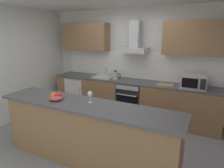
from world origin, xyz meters
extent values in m
cube|color=gray|center=(0.00, 0.00, -0.01)|extent=(5.62, 4.44, 0.02)
cube|color=silver|center=(0.00, 1.78, 1.30)|extent=(5.62, 0.12, 2.60)
cube|color=silver|center=(-2.37, 0.00, 1.30)|extent=(0.12, 4.44, 2.60)
cube|color=white|center=(0.00, 1.71, 1.23)|extent=(3.92, 0.02, 0.66)
cube|color=olive|center=(0.00, 1.40, 0.43)|extent=(4.06, 0.60, 0.86)
cube|color=#4C4C51|center=(0.00, 1.40, 0.88)|extent=(4.06, 0.60, 0.04)
cube|color=olive|center=(0.09, -0.62, 0.47)|extent=(2.83, 0.52, 0.95)
cube|color=#4C4C51|center=(0.09, -0.62, 0.97)|extent=(2.93, 0.64, 0.04)
cube|color=olive|center=(-1.35, 1.55, 1.91)|extent=(1.30, 0.32, 0.70)
cube|color=olive|center=(1.35, 1.55, 1.91)|extent=(1.30, 0.32, 0.70)
cube|color=slate|center=(0.05, 1.38, 0.46)|extent=(0.60, 0.56, 0.80)
cube|color=black|center=(0.05, 1.09, 0.40)|extent=(0.50, 0.02, 0.48)
cube|color=#B7BABC|center=(0.05, 1.09, 0.80)|extent=(0.54, 0.02, 0.09)
cylinder|color=#B7BABC|center=(0.05, 1.05, 0.64)|extent=(0.49, 0.02, 0.02)
cube|color=white|center=(-1.49, 1.38, 0.42)|extent=(0.58, 0.56, 0.85)
cube|color=silver|center=(-1.49, 1.09, 0.43)|extent=(0.55, 0.02, 0.80)
cylinder|color=#B7BABC|center=(-1.27, 1.07, 0.47)|extent=(0.02, 0.02, 0.38)
cube|color=#B7BABC|center=(1.42, 1.35, 1.05)|extent=(0.50, 0.36, 0.30)
cube|color=black|center=(1.36, 1.16, 1.05)|extent=(0.30, 0.02, 0.19)
cube|color=black|center=(1.60, 1.16, 1.05)|extent=(0.10, 0.01, 0.21)
cube|color=silver|center=(-0.72, 1.38, 0.92)|extent=(0.50, 0.40, 0.04)
cylinder|color=#B7BABC|center=(-0.72, 1.51, 1.03)|extent=(0.03, 0.03, 0.26)
cylinder|color=#B7BABC|center=(-0.72, 1.43, 1.15)|extent=(0.03, 0.16, 0.03)
cylinder|color=#B7BABC|center=(-0.37, 1.34, 1.00)|extent=(0.15, 0.15, 0.20)
sphere|color=black|center=(-0.37, 1.34, 1.11)|extent=(0.06, 0.06, 0.06)
cone|color=#B7BABC|center=(-0.47, 1.34, 1.04)|extent=(0.09, 0.04, 0.07)
torus|color=black|center=(-0.28, 1.34, 1.01)|extent=(0.11, 0.02, 0.11)
cube|color=#B7BABC|center=(0.05, 1.48, 1.62)|extent=(0.62, 0.45, 0.12)
cube|color=#B7BABC|center=(0.05, 1.53, 1.98)|extent=(0.22, 0.22, 0.60)
cylinder|color=silver|center=(0.13, -0.54, 0.99)|extent=(0.07, 0.07, 0.01)
cylinder|color=silver|center=(0.13, -0.54, 1.04)|extent=(0.01, 0.01, 0.09)
ellipsoid|color=silver|center=(0.13, -0.54, 1.12)|extent=(0.08, 0.08, 0.10)
ellipsoid|color=#B24C47|center=(-0.41, -0.69, 1.02)|extent=(0.22, 0.22, 0.09)
sphere|color=orange|center=(-0.45, -0.71, 1.07)|extent=(0.07, 0.07, 0.07)
sphere|color=red|center=(-0.36, -0.66, 1.07)|extent=(0.08, 0.08, 0.08)
sphere|color=red|center=(-0.41, -0.69, 1.07)|extent=(0.07, 0.07, 0.07)
cube|color=tan|center=(0.85, 1.35, 0.91)|extent=(0.34, 0.23, 0.02)
camera|label=1|loc=(1.71, -2.92, 2.00)|focal=31.72mm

